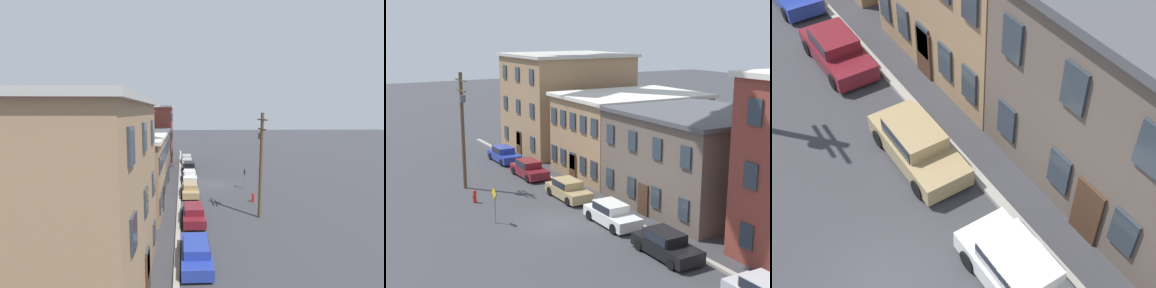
# 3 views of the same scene
# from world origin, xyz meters

# --- Properties ---
(ground_plane) EXTENTS (200.00, 200.00, 0.00)m
(ground_plane) POSITION_xyz_m (0.00, 0.00, 0.00)
(ground_plane) COLOR #38383D
(kerb_strip) EXTENTS (56.00, 0.36, 0.16)m
(kerb_strip) POSITION_xyz_m (0.00, 4.50, 0.08)
(kerb_strip) COLOR #9E998E
(kerb_strip) RESTS_ON ground_plane
(apartment_corner) EXTENTS (10.47, 11.50, 10.00)m
(apartment_corner) POSITION_xyz_m (-19.60, 11.49, 5.01)
(apartment_corner) COLOR #9E7A56
(apartment_corner) RESTS_ON ground_plane
(apartment_midblock) EXTENTS (9.01, 11.97, 7.01)m
(apartment_midblock) POSITION_xyz_m (-8.26, 11.72, 3.52)
(apartment_midblock) COLOR #9E7A56
(apartment_midblock) RESTS_ON ground_plane
(apartment_far) EXTENTS (11.58, 9.61, 6.87)m
(apartment_far) POSITION_xyz_m (1.62, 10.55, 3.45)
(apartment_far) COLOR #66564C
(apartment_far) RESTS_ON ground_plane
(car_blue) EXTENTS (4.40, 1.92, 1.43)m
(car_blue) POSITION_xyz_m (-17.17, 3.33, 0.75)
(car_blue) COLOR #233899
(car_blue) RESTS_ON ground_plane
(car_maroon) EXTENTS (4.40, 1.92, 1.43)m
(car_maroon) POSITION_xyz_m (-11.01, 3.19, 0.75)
(car_maroon) COLOR maroon
(car_maroon) RESTS_ON ground_plane
(car_tan) EXTENTS (4.40, 1.92, 1.43)m
(car_tan) POSITION_xyz_m (-4.07, 3.25, 0.75)
(car_tan) COLOR tan
(car_tan) RESTS_ON ground_plane
(car_white) EXTENTS (4.40, 1.92, 1.43)m
(car_white) POSITION_xyz_m (2.07, 3.13, 0.75)
(car_white) COLOR silver
(car_white) RESTS_ON ground_plane
(car_black) EXTENTS (4.40, 1.92, 1.43)m
(car_black) POSITION_xyz_m (7.78, 3.03, 0.75)
(car_black) COLOR black
(car_black) RESTS_ON ground_plane
(caution_sign) EXTENTS (0.89, 0.08, 2.49)m
(caution_sign) POSITION_xyz_m (-1.86, -3.40, 1.65)
(caution_sign) COLOR slate
(caution_sign) RESTS_ON ground_plane
(utility_pole) EXTENTS (2.40, 0.44, 9.22)m
(utility_pole) POSITION_xyz_m (-10.43, -2.65, 5.18)
(utility_pole) COLOR brown
(utility_pole) RESTS_ON ground_plane
(fire_hydrant) EXTENTS (0.24, 0.34, 0.96)m
(fire_hydrant) POSITION_xyz_m (-6.58, -3.18, 0.48)
(fire_hydrant) COLOR red
(fire_hydrant) RESTS_ON ground_plane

